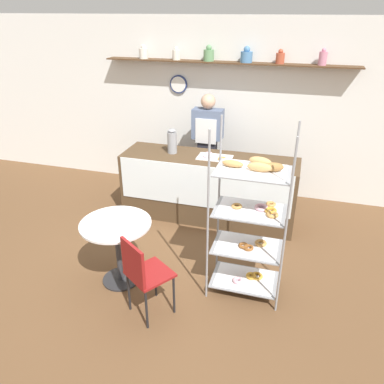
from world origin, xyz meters
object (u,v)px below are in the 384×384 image
at_px(pastry_rack, 251,220).
at_px(cafe_table, 117,237).
at_px(cafe_chair, 142,271).
at_px(donut_tray_counter, 214,157).
at_px(coffee_carafe, 172,141).
at_px(person_worker, 207,144).

height_order(pastry_rack, cafe_table, pastry_rack).
distance_m(cafe_chair, donut_tray_counter, 2.14).
bearing_deg(cafe_chair, cafe_table, -7.63).
relative_size(coffee_carafe, donut_tray_counter, 0.74).
xyz_separation_m(cafe_table, cafe_chair, (0.47, -0.42, -0.02)).
bearing_deg(cafe_table, person_worker, 79.79).
bearing_deg(donut_tray_counter, coffee_carafe, 176.74).
bearing_deg(cafe_chair, pastry_rack, -108.89).
xyz_separation_m(cafe_table, coffee_carafe, (0.05, 1.71, 0.53)).
relative_size(pastry_rack, cafe_table, 2.45).
relative_size(person_worker, donut_tray_counter, 3.54).
bearing_deg(donut_tray_counter, person_worker, 111.93).
xyz_separation_m(pastry_rack, donut_tray_counter, (-0.72, 1.42, 0.08)).
bearing_deg(coffee_carafe, pastry_rack, -47.43).
bearing_deg(cafe_table, cafe_chair, -41.76).
bearing_deg(coffee_carafe, cafe_table, -91.54).
distance_m(pastry_rack, cafe_table, 1.43).
bearing_deg(person_worker, cafe_chair, -88.72).
relative_size(pastry_rack, coffee_carafe, 5.28).
distance_m(pastry_rack, person_worker, 2.25).
height_order(cafe_table, cafe_chair, cafe_chair).
bearing_deg(cafe_chair, donut_tray_counter, -60.96).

